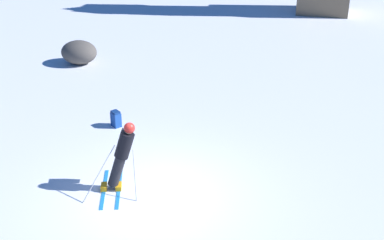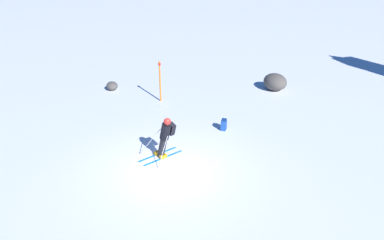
% 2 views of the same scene
% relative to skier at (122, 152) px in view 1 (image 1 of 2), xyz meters
% --- Properties ---
extents(ground_plane, '(300.00, 300.00, 0.00)m').
position_rel_skier_xyz_m(ground_plane, '(0.77, -0.12, -1.01)').
color(ground_plane, white).
extents(skier, '(1.24, 1.80, 1.83)m').
position_rel_skier_xyz_m(skier, '(0.00, 0.00, 0.00)').
color(skier, '#1E7AC6').
rests_on(skier, ground).
extents(spare_backpack, '(0.37, 0.36, 0.50)m').
position_rel_skier_xyz_m(spare_backpack, '(-1.38, 3.15, -0.76)').
color(spare_backpack, '#194293').
rests_on(spare_backpack, ground).
extents(exposed_boulder_0, '(1.42, 1.20, 0.92)m').
position_rel_skier_xyz_m(exposed_boulder_0, '(-4.73, 8.05, -0.55)').
color(exposed_boulder_0, '#4C4742').
rests_on(exposed_boulder_0, ground).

